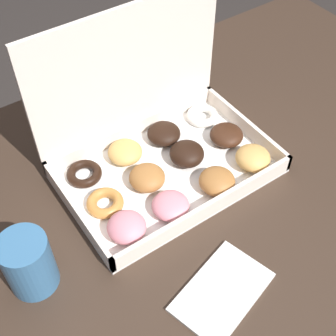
# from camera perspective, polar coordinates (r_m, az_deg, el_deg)

# --- Properties ---
(ground_plane) EXTENTS (8.00, 8.00, 0.00)m
(ground_plane) POSITION_cam_1_polar(r_m,az_deg,el_deg) (1.53, 3.47, -19.05)
(ground_plane) COLOR #2D2826
(dining_table) EXTENTS (1.26, 0.83, 0.74)m
(dining_table) POSITION_cam_1_polar(r_m,az_deg,el_deg) (0.97, 5.18, -4.47)
(dining_table) COLOR #38281E
(dining_table) RESTS_ON ground_plane
(donut_box) EXTENTS (0.39, 0.26, 0.29)m
(donut_box) POSITION_cam_1_polar(r_m,az_deg,el_deg) (0.87, -0.76, 2.62)
(donut_box) COLOR white
(donut_box) RESTS_ON dining_table
(coffee_mug) EXTENTS (0.08, 0.08, 0.11)m
(coffee_mug) POSITION_cam_1_polar(r_m,az_deg,el_deg) (0.75, -16.67, -11.01)
(coffee_mug) COLOR teal
(coffee_mug) RESTS_ON dining_table
(paper_napkin) EXTENTS (0.18, 0.14, 0.01)m
(paper_napkin) POSITION_cam_1_polar(r_m,az_deg,el_deg) (0.76, 6.60, -14.77)
(paper_napkin) COLOR white
(paper_napkin) RESTS_ON dining_table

